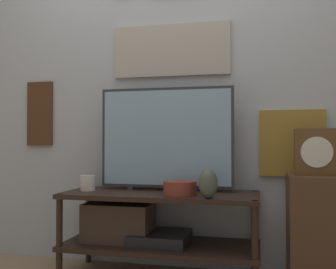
# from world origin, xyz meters

# --- Properties ---
(wall_back) EXTENTS (6.40, 0.08, 2.70)m
(wall_back) POSITION_xyz_m (0.01, 0.58, 1.36)
(wall_back) COLOR #B2BCC6
(wall_back) RESTS_ON ground_plane
(media_console) EXTENTS (1.25, 0.49, 0.55)m
(media_console) POSITION_xyz_m (-0.10, 0.28, 0.34)
(media_console) COLOR black
(media_console) RESTS_ON ground_plane
(television) EXTENTS (0.90, 0.05, 0.69)m
(television) POSITION_xyz_m (0.01, 0.39, 0.90)
(television) COLOR #333338
(television) RESTS_ON media_console
(vase_wide_bowl) EXTENTS (0.20, 0.20, 0.09)m
(vase_wide_bowl) POSITION_xyz_m (0.15, 0.18, 0.59)
(vase_wide_bowl) COLOR brown
(vase_wide_bowl) RESTS_ON media_console
(vase_urn_stoneware) EXTENTS (0.11, 0.12, 0.17)m
(vase_urn_stoneware) POSITION_xyz_m (0.33, 0.10, 0.63)
(vase_urn_stoneware) COLOR #4C5647
(vase_urn_stoneware) RESTS_ON media_console
(candle_jar) EXTENTS (0.10, 0.10, 0.10)m
(candle_jar) POSITION_xyz_m (-0.49, 0.27, 0.60)
(candle_jar) COLOR silver
(candle_jar) RESTS_ON media_console
(side_table) EXTENTS (0.37, 0.36, 0.67)m
(side_table) POSITION_xyz_m (0.97, 0.35, 0.34)
(side_table) COLOR #513823
(side_table) RESTS_ON ground_plane
(mantel_clock) EXTENTS (0.24, 0.11, 0.28)m
(mantel_clock) POSITION_xyz_m (0.95, 0.34, 0.81)
(mantel_clock) COLOR brown
(mantel_clock) RESTS_ON side_table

